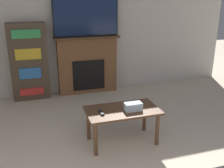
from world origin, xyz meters
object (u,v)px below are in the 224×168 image
(bookshelf, at_px, (29,62))
(fireplace, at_px, (87,65))
(coffee_table, at_px, (122,114))
(tv, at_px, (86,16))

(bookshelf, bearing_deg, fireplace, 1.18)
(fireplace, xyz_separation_m, coffee_table, (0.02, -2.01, -0.16))
(fireplace, height_order, tv, tv)
(tv, bearing_deg, fireplace, 90.00)
(bookshelf, bearing_deg, coffee_table, -61.04)
(fireplace, height_order, bookshelf, bookshelf)
(fireplace, xyz_separation_m, tv, (-0.00, -0.02, 0.93))
(coffee_table, relative_size, bookshelf, 0.67)
(fireplace, bearing_deg, coffee_table, -89.41)
(coffee_table, bearing_deg, tv, 90.60)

